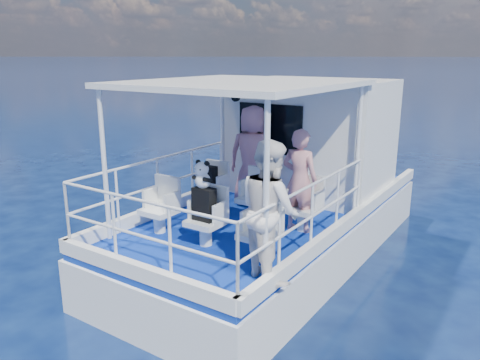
{
  "coord_description": "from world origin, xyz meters",
  "views": [
    {
      "loc": [
        3.9,
        -6.04,
        3.55
      ],
      "look_at": [
        0.12,
        -0.4,
        1.73
      ],
      "focal_mm": 35.0,
      "sensor_mm": 36.0,
      "label": 1
    }
  ],
  "objects_px": {
    "passenger_port_fwd": "(253,156)",
    "panda": "(203,174)",
    "passenger_stbd_aft": "(269,210)",
    "backpack_center": "(204,204)"
  },
  "relations": [
    {
      "from": "passenger_port_fwd",
      "to": "passenger_stbd_aft",
      "type": "height_order",
      "value": "passenger_port_fwd"
    },
    {
      "from": "passenger_stbd_aft",
      "to": "panda",
      "type": "relative_size",
      "value": 4.38
    },
    {
      "from": "passenger_stbd_aft",
      "to": "backpack_center",
      "type": "xyz_separation_m",
      "value": [
        -1.26,
        0.33,
        -0.24
      ]
    },
    {
      "from": "passenger_port_fwd",
      "to": "panda",
      "type": "relative_size",
      "value": 4.59
    },
    {
      "from": "passenger_port_fwd",
      "to": "panda",
      "type": "distance_m",
      "value": 2.06
    },
    {
      "from": "passenger_port_fwd",
      "to": "panda",
      "type": "xyz_separation_m",
      "value": [
        0.45,
        -2.01,
        0.15
      ]
    },
    {
      "from": "panda",
      "to": "passenger_port_fwd",
      "type": "bearing_deg",
      "value": 102.57
    },
    {
      "from": "passenger_port_fwd",
      "to": "backpack_center",
      "type": "xyz_separation_m",
      "value": [
        0.46,
        -2.01,
        -0.28
      ]
    },
    {
      "from": "backpack_center",
      "to": "panda",
      "type": "xyz_separation_m",
      "value": [
        -0.01,
        -0.0,
        0.43
      ]
    },
    {
      "from": "passenger_port_fwd",
      "to": "panda",
      "type": "bearing_deg",
      "value": 87.33
    }
  ]
}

